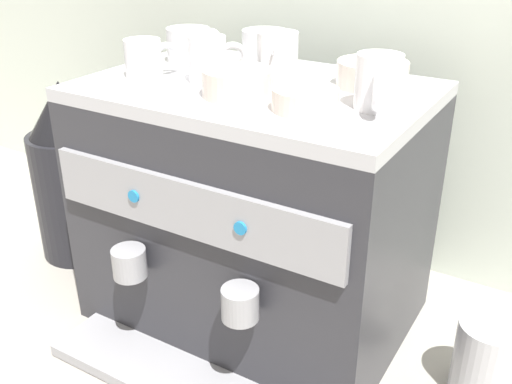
# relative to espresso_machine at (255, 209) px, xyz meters

# --- Properties ---
(ground_plane) EXTENTS (4.00, 4.00, 0.00)m
(ground_plane) POSITION_rel_espresso_machine_xyz_m (0.00, 0.00, -0.22)
(ground_plane) COLOR #9E998E
(espresso_machine) EXTENTS (0.56, 0.49, 0.45)m
(espresso_machine) POSITION_rel_espresso_machine_xyz_m (0.00, 0.00, 0.00)
(espresso_machine) COLOR #2D2D33
(espresso_machine) RESTS_ON ground_plane
(ceramic_cup_0) EXTENTS (0.08, 0.09, 0.08)m
(ceramic_cup_0) POSITION_rel_espresso_machine_xyz_m (-0.07, -0.02, 0.27)
(ceramic_cup_0) COLOR white
(ceramic_cup_0) RESTS_ON espresso_machine
(ceramic_cup_1) EXTENTS (0.08, 0.12, 0.06)m
(ceramic_cup_1) POSITION_rel_espresso_machine_xyz_m (-0.05, 0.12, 0.26)
(ceramic_cup_1) COLOR white
(ceramic_cup_1) RESTS_ON espresso_machine
(ceramic_cup_2) EXTENTS (0.07, 0.11, 0.08)m
(ceramic_cup_2) POSITION_rel_espresso_machine_xyz_m (0.22, -0.02, 0.27)
(ceramic_cup_2) COLOR white
(ceramic_cup_2) RESTS_ON espresso_machine
(ceramic_cup_3) EXTENTS (0.07, 0.09, 0.06)m
(ceramic_cup_3) POSITION_rel_espresso_machine_xyz_m (-0.18, -0.05, 0.26)
(ceramic_cup_3) COLOR white
(ceramic_cup_3) RESTS_ON espresso_machine
(ceramic_cup_4) EXTENTS (0.08, 0.11, 0.06)m
(ceramic_cup_4) POSITION_rel_espresso_machine_xyz_m (-0.19, 0.08, 0.26)
(ceramic_cup_4) COLOR white
(ceramic_cup_4) RESTS_ON espresso_machine
(ceramic_cup_5) EXTENTS (0.07, 0.11, 0.08)m
(ceramic_cup_5) POSITION_rel_espresso_machine_xyz_m (0.02, 0.03, 0.27)
(ceramic_cup_5) COLOR white
(ceramic_cup_5) RESTS_ON espresso_machine
(ceramic_bowl_0) EXTENTS (0.10, 0.10, 0.03)m
(ceramic_bowl_0) POSITION_rel_espresso_machine_xyz_m (0.13, -0.07, 0.24)
(ceramic_bowl_0) COLOR beige
(ceramic_bowl_0) RESTS_ON espresso_machine
(ceramic_bowl_1) EXTENTS (0.11, 0.11, 0.04)m
(ceramic_bowl_1) POSITION_rel_espresso_machine_xyz_m (0.01, -0.07, 0.25)
(ceramic_bowl_1) COLOR beige
(ceramic_bowl_1) RESTS_ON espresso_machine
(ceramic_bowl_2) EXTENTS (0.11, 0.11, 0.04)m
(ceramic_bowl_2) POSITION_rel_espresso_machine_xyz_m (0.17, 0.09, 0.25)
(ceramic_bowl_2) COLOR beige
(ceramic_bowl_2) RESTS_ON espresso_machine
(coffee_grinder) EXTENTS (0.17, 0.17, 0.40)m
(coffee_grinder) POSITION_rel_espresso_machine_xyz_m (-0.46, -0.01, -0.03)
(coffee_grinder) COLOR black
(coffee_grinder) RESTS_ON ground_plane
(milk_pitcher) EXTENTS (0.10, 0.10, 0.14)m
(milk_pitcher) POSITION_rel_espresso_machine_xyz_m (0.43, -0.00, -0.15)
(milk_pitcher) COLOR #B7B7BC
(milk_pitcher) RESTS_ON ground_plane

